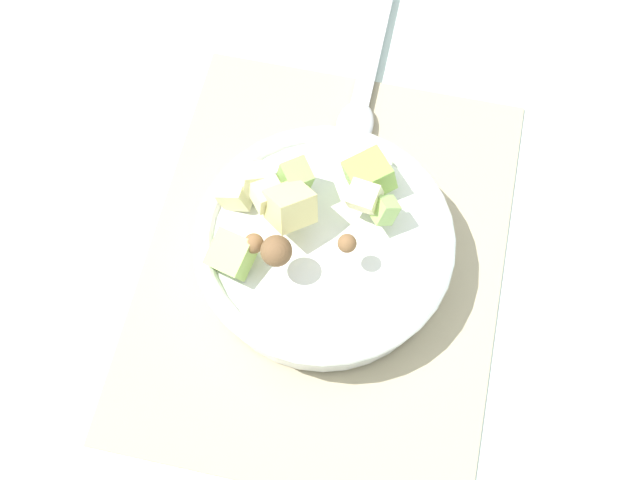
% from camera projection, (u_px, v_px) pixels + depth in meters
% --- Properties ---
extents(ground_plane, '(2.40, 2.40, 0.00)m').
position_uv_depth(ground_plane, '(324.00, 263.00, 0.75)').
color(ground_plane, silver).
extents(placemat, '(0.41, 0.32, 0.01)m').
position_uv_depth(placemat, '(324.00, 261.00, 0.75)').
color(placemat, tan).
rests_on(placemat, ground_plane).
extents(salad_bowl, '(0.23, 0.23, 0.11)m').
position_uv_depth(salad_bowl, '(318.00, 241.00, 0.72)').
color(salad_bowl, white).
rests_on(salad_bowl, placemat).
extents(serving_spoon, '(0.24, 0.04, 0.01)m').
position_uv_depth(serving_spoon, '(361.00, 82.00, 0.82)').
color(serving_spoon, '#B7B7BC').
rests_on(serving_spoon, placemat).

